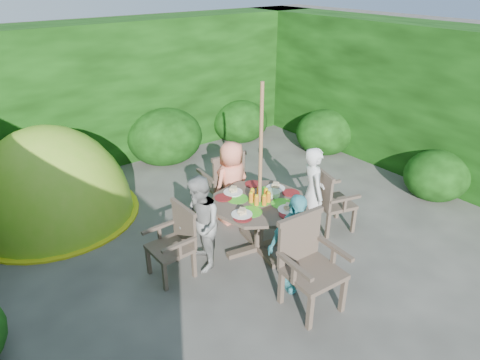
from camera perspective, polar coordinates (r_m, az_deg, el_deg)
ground at (r=5.67m, az=1.30°, el=-9.16°), size 60.00×60.00×0.00m
hedge_enclosure at (r=6.07m, az=-6.48°, el=6.52°), size 9.00×9.00×2.50m
patio_table at (r=5.35m, az=2.64°, el=-3.88°), size 1.44×1.44×0.86m
parasol_pole at (r=5.11m, az=2.71°, el=0.92°), size 0.05×0.05×2.20m
garden_chair_right at (r=5.97m, az=11.88°, el=-2.52°), size 0.59×0.64×0.88m
garden_chair_left at (r=5.08m, az=-8.66°, el=-8.07°), size 0.47×0.52×0.84m
garden_chair_back at (r=6.27m, az=-2.15°, el=-0.14°), size 0.60×0.54×0.94m
garden_chair_front at (r=4.62m, az=9.08°, el=-10.79°), size 0.63×0.57×1.00m
child_right at (r=5.71m, az=9.67°, el=-1.72°), size 0.48×0.55×1.28m
child_left at (r=5.06m, az=-5.41°, el=-5.92°), size 0.62×0.70×1.20m
child_back at (r=5.97m, az=-1.08°, el=-0.38°), size 0.63×0.45×1.21m
child_front at (r=4.78m, az=7.25°, el=-8.31°), size 0.72×0.36×1.19m
dome_tent at (r=6.92m, az=-23.22°, el=-4.42°), size 2.63×2.63×2.74m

